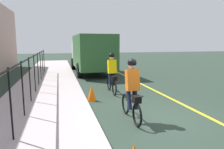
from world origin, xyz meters
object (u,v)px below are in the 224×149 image
object	(u,v)px
cyclist_lead	(112,73)
traffic_cone_far	(92,93)
box_truck_background	(91,52)
cyclist_follow	(132,90)

from	to	relation	value
cyclist_lead	traffic_cone_far	world-z (taller)	cyclist_lead
traffic_cone_far	box_truck_background	bearing A→B (deg)	-8.86
box_truck_background	traffic_cone_far	distance (m)	7.59
cyclist_lead	box_truck_background	world-z (taller)	box_truck_background
cyclist_follow	box_truck_background	distance (m)	9.75
cyclist_lead	cyclist_follow	distance (m)	3.33
cyclist_follow	traffic_cone_far	size ratio (longest dim) A/B	2.89
cyclist_follow	box_truck_background	size ratio (longest dim) A/B	0.27
box_truck_background	cyclist_follow	bearing A→B (deg)	176.71
cyclist_follow	traffic_cone_far	world-z (taller)	cyclist_follow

